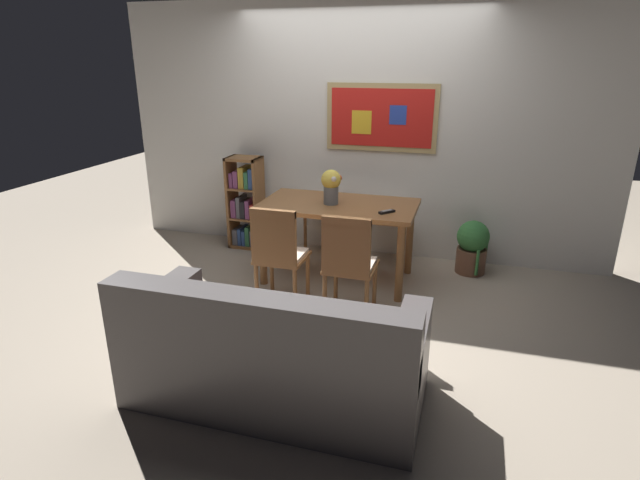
% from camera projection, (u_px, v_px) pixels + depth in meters
% --- Properties ---
extents(ground_plane, '(12.00, 12.00, 0.00)m').
position_uv_depth(ground_plane, '(323.00, 298.00, 4.54)').
color(ground_plane, tan).
extents(wall_back_with_painting, '(5.20, 0.14, 2.60)m').
position_uv_depth(wall_back_with_painting, '(359.00, 132.00, 5.30)').
color(wall_back_with_painting, silver).
rests_on(wall_back_with_painting, ground_plane).
extents(dining_table, '(1.44, 0.81, 0.76)m').
position_uv_depth(dining_table, '(338.00, 214.00, 4.75)').
color(dining_table, brown).
rests_on(dining_table, ground_plane).
extents(dining_chair_far_right, '(0.40, 0.41, 0.91)m').
position_uv_depth(dining_chair_far_right, '(388.00, 208.00, 5.36)').
color(dining_chair_far_right, brown).
rests_on(dining_chair_far_right, ground_plane).
extents(dining_chair_far_left, '(0.40, 0.41, 0.91)m').
position_uv_depth(dining_chair_far_left, '(327.00, 202.00, 5.59)').
color(dining_chair_far_left, brown).
rests_on(dining_chair_far_left, ground_plane).
extents(dining_chair_near_right, '(0.40, 0.41, 0.91)m').
position_uv_depth(dining_chair_near_right, '(349.00, 259.00, 3.99)').
color(dining_chair_near_right, brown).
rests_on(dining_chair_near_right, ground_plane).
extents(dining_chair_near_left, '(0.40, 0.41, 0.91)m').
position_uv_depth(dining_chair_near_left, '(278.00, 250.00, 4.19)').
color(dining_chair_near_left, brown).
rests_on(dining_chair_near_left, ground_plane).
extents(leather_couch, '(1.80, 0.84, 0.84)m').
position_uv_depth(leather_couch, '(273.00, 357.00, 3.10)').
color(leather_couch, '#514C4C').
rests_on(leather_couch, ground_plane).
extents(bookshelf, '(0.36, 0.28, 1.02)m').
position_uv_depth(bookshelf, '(246.00, 205.00, 5.66)').
color(bookshelf, brown).
rests_on(bookshelf, ground_plane).
extents(potted_ivy, '(0.31, 0.33, 0.53)m').
position_uv_depth(potted_ivy, '(472.00, 246.00, 5.01)').
color(potted_ivy, brown).
rests_on(potted_ivy, ground_plane).
extents(flower_vase, '(0.19, 0.19, 0.32)m').
position_uv_depth(flower_vase, '(331.00, 184.00, 4.64)').
color(flower_vase, slate).
rests_on(flower_vase, dining_table).
extents(tv_remote, '(0.14, 0.15, 0.02)m').
position_uv_depth(tv_remote, '(387.00, 212.00, 4.42)').
color(tv_remote, black).
rests_on(tv_remote, dining_table).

